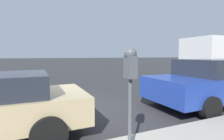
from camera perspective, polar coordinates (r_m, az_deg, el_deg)
name	(u,v)px	position (r m, az deg, el deg)	size (l,w,h in m)	color
ground_plane	(79,112)	(5.39, -10.80, -13.43)	(220.00, 220.00, 0.00)	#2B2B2D
parking_meter	(130,73)	(2.65, 6.01, -0.88)	(0.21, 0.19, 1.63)	#4C5156
car_blue	(216,81)	(6.91, 30.77, -3.07)	(2.18, 4.76, 1.55)	navy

